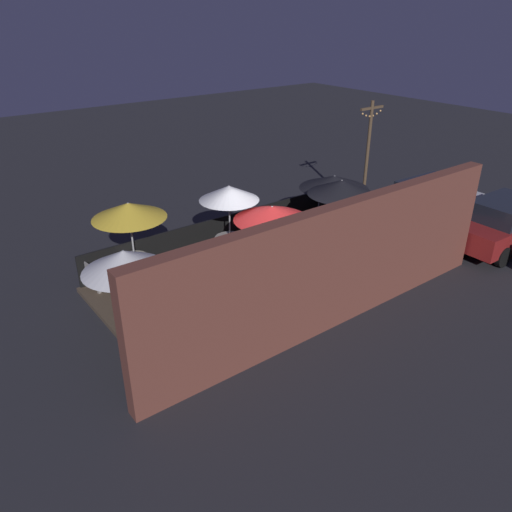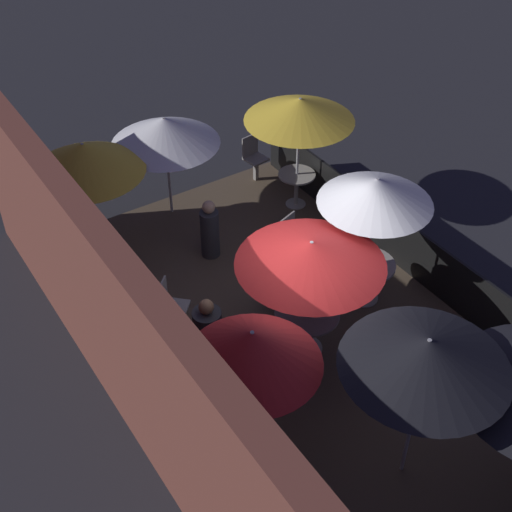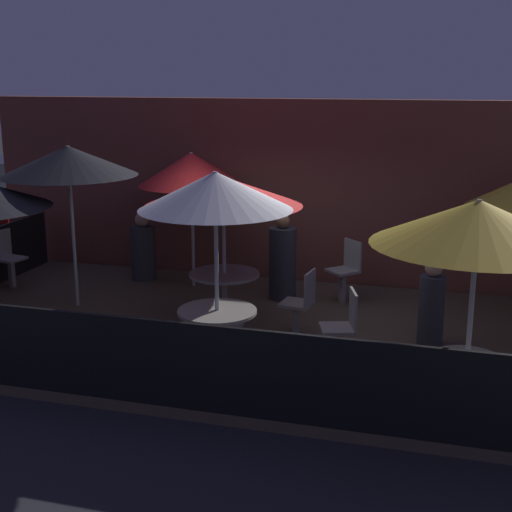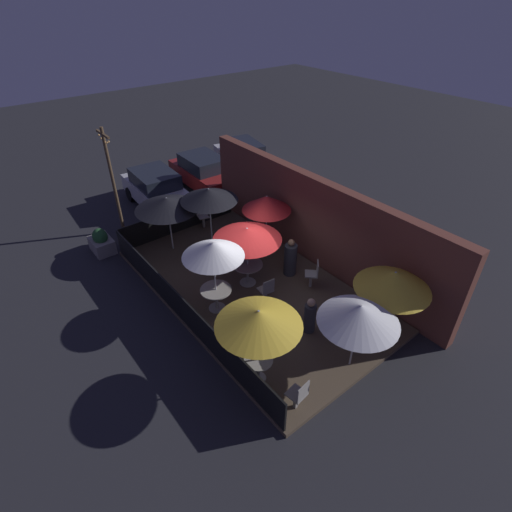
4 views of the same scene
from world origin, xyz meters
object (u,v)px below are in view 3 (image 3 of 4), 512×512
(patio_umbrella_4, at_px, (69,161))
(dining_table_1, at_px, (217,322))
(patio_chair_1, at_px, (301,301))
(patio_umbrella_5, at_px, (191,169))
(patio_chair_4, at_px, (7,256))
(dining_table_2, at_px, (224,283))
(dining_table_0, at_px, (466,373))
(patron_1, at_px, (431,306))
(patio_umbrella_0, at_px, (478,223))
(patio_chair_2, at_px, (343,326))
(patio_chair_0, at_px, (346,268))
(patron_0, at_px, (143,250))
(patron_2, at_px, (282,261))
(patio_umbrella_2, at_px, (223,191))
(patio_umbrella_1, at_px, (215,191))

(patio_umbrella_4, distance_m, dining_table_1, 3.67)
(patio_umbrella_4, xyz_separation_m, patio_chair_1, (3.55, -0.36, -1.70))
(patio_umbrella_5, relative_size, patio_chair_4, 2.35)
(patio_chair_1, bearing_deg, dining_table_2, 0.00)
(dining_table_0, distance_m, patron_1, 2.21)
(patio_umbrella_0, xyz_separation_m, dining_table_1, (-2.81, 0.64, -1.47))
(patio_umbrella_4, distance_m, patio_chair_2, 4.72)
(patio_chair_4, bearing_deg, patio_chair_0, 18.78)
(patio_umbrella_5, xyz_separation_m, patron_0, (-0.97, 0.15, -1.44))
(dining_table_2, relative_size, patron_2, 0.72)
(dining_table_2, height_order, patron_0, patron_0)
(dining_table_1, distance_m, patron_2, 2.91)
(patio_umbrella_5, bearing_deg, dining_table_2, -56.82)
(patio_umbrella_0, relative_size, patio_umbrella_4, 0.94)
(patio_umbrella_5, bearing_deg, patio_chair_2, -42.87)
(patio_umbrella_2, height_order, patron_1, patio_umbrella_2)
(patio_chair_4, height_order, patron_1, patron_1)
(patio_umbrella_1, xyz_separation_m, patio_chair_4, (-4.42, 2.29, -1.62))
(patio_umbrella_1, bearing_deg, dining_table_0, -12.88)
(patio_chair_1, bearing_deg, patio_chair_4, -3.52)
(patio_chair_2, height_order, patron_2, patron_2)
(patio_chair_0, xyz_separation_m, patron_1, (1.33, -1.47, -0.02))
(dining_table_1, bearing_deg, patio_chair_2, 18.06)
(patio_umbrella_2, bearing_deg, patio_umbrella_5, 123.18)
(dining_table_0, distance_m, patron_0, 6.59)
(patio_umbrella_0, height_order, patron_2, patio_umbrella_0)
(patio_umbrella_4, xyz_separation_m, patio_umbrella_5, (1.33, 1.46, -0.25))
(patron_1, bearing_deg, patio_umbrella_1, 0.75)
(patio_umbrella_2, distance_m, patron_2, 1.98)
(patio_umbrella_2, xyz_separation_m, dining_table_1, (0.40, -1.48, -1.30))
(patio_umbrella_4, height_order, dining_table_2, patio_umbrella_4)
(patio_umbrella_0, xyz_separation_m, patio_umbrella_4, (-5.64, 2.35, 0.13))
(patron_0, bearing_deg, patio_chair_0, 100.35)
(patio_umbrella_1, xyz_separation_m, dining_table_0, (2.81, -0.64, -1.59))
(patio_umbrella_0, relative_size, patio_chair_2, 2.40)
(patio_umbrella_0, distance_m, patio_chair_4, 7.95)
(patio_umbrella_5, distance_m, patio_chair_4, 3.36)
(dining_table_0, distance_m, dining_table_1, 2.88)
(patio_umbrella_0, bearing_deg, patio_umbrella_5, 138.55)
(patio_chair_4, relative_size, patron_1, 0.82)
(patio_chair_2, bearing_deg, patio_chair_0, -100.06)
(patio_chair_4, bearing_deg, dining_table_2, 0.00)
(patio_umbrella_1, relative_size, patio_umbrella_4, 0.98)
(patio_umbrella_2, distance_m, patio_umbrella_4, 2.46)
(patio_umbrella_0, distance_m, patio_umbrella_2, 3.85)
(patio_chair_2, relative_size, patron_0, 0.82)
(patron_1, bearing_deg, patio_chair_1, -25.74)
(dining_table_2, xyz_separation_m, patron_1, (2.79, 0.05, -0.09))
(patio_chair_4, relative_size, patron_2, 0.70)
(patio_umbrella_2, xyz_separation_m, patio_umbrella_5, (-1.10, 1.68, 0.06))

